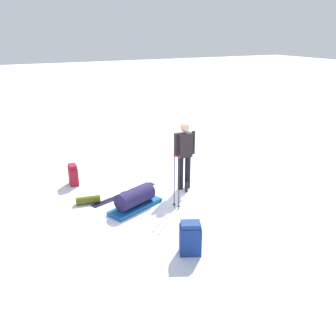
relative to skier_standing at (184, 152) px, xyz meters
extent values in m
plane|color=white|center=(0.18, -0.54, -0.95)|extent=(80.00, 80.00, 0.00)
cylinder|color=black|center=(0.00, -0.10, -0.53)|extent=(0.14, 0.14, 0.85)
cylinder|color=black|center=(0.00, 0.10, -0.53)|extent=(0.14, 0.14, 0.85)
cube|color=black|center=(0.00, 0.00, 0.20)|extent=(0.23, 0.35, 0.60)
cylinder|color=black|center=(-0.01, -0.24, 0.23)|extent=(0.09, 0.09, 0.58)
cylinder|color=black|center=(0.01, 0.24, 0.23)|extent=(0.09, 0.09, 0.58)
sphere|color=tan|center=(0.00, 0.00, 0.64)|extent=(0.22, 0.22, 0.22)
cube|color=black|center=(-0.36, -1.49, -0.94)|extent=(0.68, 1.80, 0.02)
cube|color=black|center=(-0.36, -1.49, -0.92)|extent=(0.11, 0.15, 0.03)
cube|color=black|center=(-0.27, -1.46, -0.94)|extent=(0.68, 1.80, 0.02)
cube|color=black|center=(-0.27, -1.46, -0.92)|extent=(0.11, 0.15, 0.03)
cube|color=navy|center=(2.57, -1.31, -0.68)|extent=(0.40, 0.46, 0.54)
cube|color=navy|center=(2.57, -1.31, -0.37)|extent=(0.36, 0.41, 0.08)
cube|color=maroon|center=(-1.50, -2.43, -0.72)|extent=(0.36, 0.22, 0.47)
cube|color=maroon|center=(-1.50, -2.43, -0.45)|extent=(0.32, 0.20, 0.08)
cylinder|color=black|center=(0.81, -0.71, -0.36)|extent=(0.02, 0.02, 1.20)
sphere|color=#A51919|center=(0.81, -0.71, 0.27)|extent=(0.05, 0.05, 0.05)
cylinder|color=black|center=(0.81, -0.71, -0.89)|extent=(0.07, 0.07, 0.01)
cylinder|color=black|center=(0.95, -0.66, -0.36)|extent=(0.02, 0.02, 1.20)
sphere|color=#A51919|center=(0.95, -0.66, 0.27)|extent=(0.05, 0.05, 0.05)
cylinder|color=black|center=(0.95, -0.66, -0.89)|extent=(0.07, 0.07, 0.01)
cube|color=#114D91|center=(0.49, -1.53, -0.91)|extent=(0.91, 1.38, 0.09)
cylinder|color=#221E49|center=(0.49, -1.53, -0.66)|extent=(0.72, 1.00, 0.40)
cylinder|color=#545515|center=(-0.23, -2.40, -0.86)|extent=(0.27, 0.57, 0.18)
cylinder|color=black|center=(0.23, -0.05, -0.82)|extent=(0.07, 0.07, 0.26)
camera|label=1|loc=(7.38, -4.20, 2.81)|focal=38.99mm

